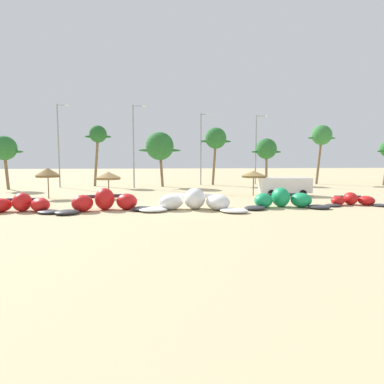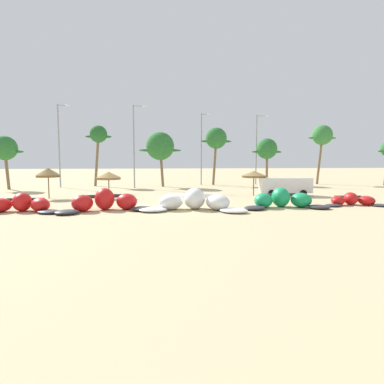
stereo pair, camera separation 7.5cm
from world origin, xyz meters
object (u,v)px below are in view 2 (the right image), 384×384
at_px(kite_far_left, 20,205).
at_px(kite_left_of_center, 194,202).
at_px(palm_left_of_gap, 160,146).
at_px(palm_right_of_gap, 322,136).
at_px(kite_center, 282,200).
at_px(palm_center_left, 216,139).
at_px(palm_center_right, 267,149).
at_px(lamppost_west, 60,142).
at_px(beach_umbrella_near_van, 48,173).
at_px(kite_right_of_center, 352,200).
at_px(palm_leftmost, 5,149).
at_px(lamppost_east_center, 202,146).
at_px(kite_left, 105,202).
at_px(parked_van, 284,185).
at_px(beach_umbrella_middle, 109,176).
at_px(beach_umbrella_near_palms, 254,174).
at_px(lamppost_east, 257,146).
at_px(lamppost_west_center, 135,142).
at_px(palm_left, 98,136).

bearing_deg(kite_far_left, kite_left_of_center, -2.66).
relative_size(palm_left_of_gap, palm_right_of_gap, 0.83).
xyz_separation_m(kite_center, palm_center_left, (-0.18, 24.27, 6.20)).
bearing_deg(palm_center_right, lamppost_west, -177.11).
xyz_separation_m(kite_center, beach_umbrella_near_van, (-19.49, 8.71, 1.88)).
relative_size(beach_umbrella_near_van, palm_right_of_gap, 0.32).
xyz_separation_m(kite_right_of_center, palm_leftmost, (-33.79, 19.35, 4.67)).
bearing_deg(lamppost_east_center, kite_left, -114.44).
bearing_deg(lamppost_east_center, parked_van, -69.94).
xyz_separation_m(beach_umbrella_middle, palm_center_right, (21.33, 15.21, 3.13)).
height_order(beach_umbrella_near_palms, palm_left_of_gap, palm_left_of_gap).
distance_m(kite_left_of_center, beach_umbrella_near_palms, 11.71).
height_order(palm_left_of_gap, palm_center_left, palm_center_left).
bearing_deg(palm_center_right, palm_right_of_gap, 0.33).
bearing_deg(lamppost_east, lamppost_west, -174.95).
height_order(beach_umbrella_near_van, palm_left_of_gap, palm_left_of_gap).
height_order(kite_center, lamppost_east_center, lamppost_east_center).
bearing_deg(lamppost_west, beach_umbrella_near_palms, -31.37).
bearing_deg(lamppost_east_center, palm_leftmost, -170.14).
relative_size(kite_right_of_center, lamppost_east_center, 0.51).
xyz_separation_m(kite_far_left, kite_center, (18.98, -0.26, 0.07)).
xyz_separation_m(parked_van, palm_leftmost, (-31.29, 11.70, 3.97)).
bearing_deg(beach_umbrella_near_palms, palm_center_right, 65.46).
distance_m(kite_left, kite_center, 13.22).
bearing_deg(kite_far_left, beach_umbrella_near_van, 93.46).
bearing_deg(lamppost_west_center, palm_left_of_gap, 27.75).
relative_size(beach_umbrella_middle, lamppost_west_center, 0.23).
xyz_separation_m(beach_umbrella_near_palms, palm_right_of_gap, (15.61, 15.12, 5.13)).
distance_m(kite_center, palm_right_of_gap, 29.53).
bearing_deg(palm_center_right, palm_leftmost, -173.68).
height_order(beach_umbrella_middle, parked_van, beach_umbrella_middle).
bearing_deg(palm_right_of_gap, kite_far_left, -146.20).
bearing_deg(palm_left, beach_umbrella_middle, -78.72).
bearing_deg(palm_center_right, kite_left, -131.30).
relative_size(kite_far_left, beach_umbrella_near_van, 2.19).
xyz_separation_m(beach_umbrella_near_van, palm_left_of_gap, (11.01, 13.16, 3.07)).
xyz_separation_m(beach_umbrella_near_palms, lamppost_east, (5.72, 16.08, 3.58)).
xyz_separation_m(kite_left_of_center, palm_left, (-10.19, 24.46, 6.46)).
height_order(kite_far_left, beach_umbrella_middle, beach_umbrella_middle).
distance_m(palm_left_of_gap, palm_center_right, 16.02).
bearing_deg(parked_van, palm_left_of_gap, 131.28).
distance_m(beach_umbrella_near_van, lamppost_west, 14.19).
bearing_deg(lamppost_west, palm_right_of_gap, 2.30).
relative_size(kite_center, lamppost_west_center, 0.64).
xyz_separation_m(kite_center, palm_center_right, (7.43, 23.73, 4.70)).
distance_m(kite_center, lamppost_east_center, 24.90).
xyz_separation_m(kite_far_left, beach_umbrella_middle, (5.07, 8.26, 1.64)).
distance_m(palm_leftmost, lamppost_west_center, 15.90).
xyz_separation_m(palm_leftmost, palm_left, (10.69, 4.32, 1.99)).
relative_size(beach_umbrella_near_palms, palm_center_left, 0.30).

